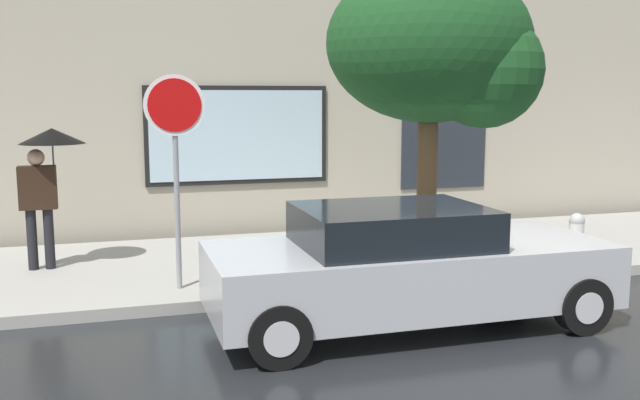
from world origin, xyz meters
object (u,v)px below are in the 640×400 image
object	(u,v)px
parked_car	(406,266)
pedestrian_with_umbrella	(47,161)
fire_hydrant	(576,238)
stop_sign	(175,139)
street_tree	(441,50)

from	to	relation	value
parked_car	pedestrian_with_umbrella	world-z (taller)	pedestrian_with_umbrella
fire_hydrant	stop_sign	size ratio (longest dim) A/B	0.27
street_tree	stop_sign	distance (m)	3.78
fire_hydrant	street_tree	size ratio (longest dim) A/B	0.17
parked_car	street_tree	xyz separation A→B (m)	(1.23, 1.74, 2.53)
fire_hydrant	pedestrian_with_umbrella	size ratio (longest dim) A/B	0.36
fire_hydrant	stop_sign	bearing A→B (deg)	178.86
pedestrian_with_umbrella	parked_car	bearing A→B (deg)	-40.17
pedestrian_with_umbrella	street_tree	xyz separation A→B (m)	(5.25, -1.66, 1.52)
street_tree	stop_sign	bearing A→B (deg)	179.46
street_tree	parked_car	bearing A→B (deg)	-125.18
pedestrian_with_umbrella	street_tree	bearing A→B (deg)	-17.55
parked_car	fire_hydrant	size ratio (longest dim) A/B	6.27
street_tree	stop_sign	world-z (taller)	street_tree
fire_hydrant	stop_sign	xyz separation A→B (m)	(-5.87, 0.12, 1.57)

